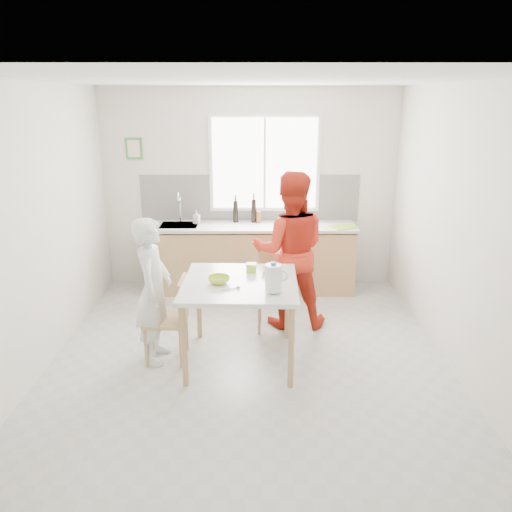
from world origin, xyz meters
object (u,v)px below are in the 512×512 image
at_px(chair_far, 275,287).
at_px(person_red, 290,251).
at_px(wine_bottle_b, 236,211).
at_px(dining_table, 240,290).
at_px(bowl_white, 271,271).
at_px(bowl_green, 219,280).
at_px(wine_bottle_a, 254,211).
at_px(chair_left, 172,316).
at_px(milk_jug, 274,278).
at_px(person_white, 154,291).

height_order(chair_far, person_red, person_red).
bearing_deg(wine_bottle_b, dining_table, -86.82).
bearing_deg(bowl_white, bowl_green, -150.72).
bearing_deg(wine_bottle_a, chair_left, -111.15).
relative_size(wine_bottle_a, wine_bottle_b, 1.07).
bearing_deg(wine_bottle_a, bowl_green, -98.70).
distance_m(milk_jug, wine_bottle_b, 2.45).
distance_m(person_white, milk_jug, 1.24).
bearing_deg(dining_table, bowl_white, 38.12).
distance_m(chair_left, person_red, 1.54).
distance_m(chair_left, bowl_white, 1.09).
height_order(person_white, bowl_white, person_white).
distance_m(chair_left, person_white, 0.31).
bearing_deg(chair_far, bowl_white, -95.04).
bearing_deg(bowl_white, chair_left, -167.43).
distance_m(chair_left, chair_far, 1.32).
bearing_deg(chair_far, wine_bottle_a, 102.14).
relative_size(person_white, milk_jug, 5.42).
relative_size(person_white, wine_bottle_a, 4.63).
relative_size(milk_jug, wine_bottle_b, 0.91).
height_order(person_white, person_red, person_red).
bearing_deg(wine_bottle_a, chair_far, -79.55).
bearing_deg(dining_table, wine_bottle_a, 86.49).
bearing_deg(dining_table, person_white, 178.31).
xyz_separation_m(person_white, bowl_green, (0.65, -0.07, 0.14)).
distance_m(chair_left, milk_jug, 1.17).
relative_size(chair_far, person_white, 0.59).
distance_m(person_white, bowl_green, 0.67).
distance_m(person_red, wine_bottle_b, 1.43).
bearing_deg(dining_table, chair_far, 65.11).
distance_m(dining_table, bowl_white, 0.41).
height_order(milk_jug, wine_bottle_a, wine_bottle_a).
bearing_deg(bowl_green, person_white, 173.93).
height_order(bowl_white, wine_bottle_a, wine_bottle_a).
bearing_deg(wine_bottle_b, bowl_white, -77.27).
height_order(chair_far, bowl_green, bowl_green).
height_order(dining_table, person_red, person_red).
bearing_deg(person_red, chair_left, 36.31).
distance_m(chair_far, wine_bottle_a, 1.47).
xyz_separation_m(chair_far, person_red, (0.16, 0.06, 0.42)).
bearing_deg(chair_far, milk_jug, -91.35).
relative_size(person_red, bowl_white, 8.77).
height_order(chair_far, person_white, person_white).
xyz_separation_m(person_red, milk_jug, (-0.22, -1.15, 0.10)).
relative_size(person_white, bowl_green, 6.97).
xyz_separation_m(chair_far, person_white, (-1.23, -0.78, 0.26)).
bearing_deg(chair_far, person_red, 21.21).
height_order(bowl_green, wine_bottle_b, wine_bottle_b).
relative_size(chair_left, person_white, 0.59).
bearing_deg(bowl_green, bowl_white, 29.28).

